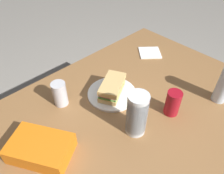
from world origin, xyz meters
TOP-DOWN VIEW (x-y plane):
  - dining_table at (0.00, 0.00)m, footprint 1.43×0.93m
  - paper_plate at (-0.05, -0.12)m, footprint 0.24×0.24m
  - sandwich at (-0.04, -0.11)m, footprint 0.20×0.17m
  - soda_can_red at (-0.16, 0.16)m, footprint 0.07×0.07m
  - chip_bag at (0.38, -0.07)m, footprint 0.25×0.27m
  - water_bottle_tall at (-0.40, 0.27)m, footprint 0.06×0.06m
  - plastic_cup_stack at (0.03, 0.11)m, footprint 0.08×0.08m
  - soda_can_silver at (0.17, -0.24)m, footprint 0.07×0.07m
  - paper_napkin at (-0.48, -0.22)m, footprint 0.18×0.18m

SIDE VIEW (x-z plane):
  - dining_table at x=0.00m, z-range 0.27..1.01m
  - paper_napkin at x=-0.48m, z-range 0.74..0.74m
  - paper_plate at x=-0.05m, z-range 0.74..0.75m
  - chip_bag at x=0.38m, z-range 0.74..0.81m
  - sandwich at x=-0.04m, z-range 0.75..0.83m
  - soda_can_red at x=-0.16m, z-range 0.74..0.86m
  - soda_can_silver at x=0.17m, z-range 0.74..0.86m
  - water_bottle_tall at x=-0.40m, z-range 0.73..0.93m
  - plastic_cup_stack at x=0.03m, z-range 0.74..0.94m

